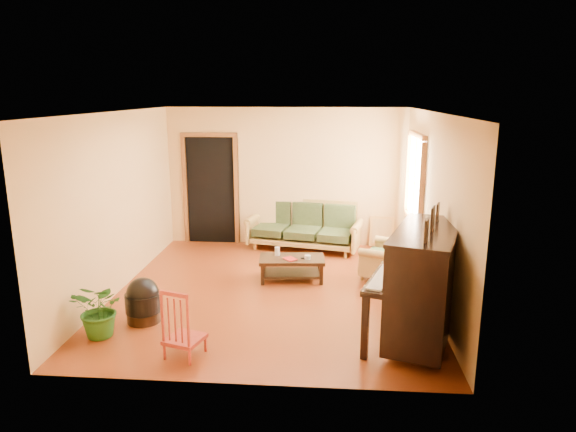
# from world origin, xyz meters

# --- Properties ---
(floor) EXTENTS (5.00, 5.00, 0.00)m
(floor) POSITION_xyz_m (0.00, 0.00, 0.00)
(floor) COLOR #5F230C
(floor) RESTS_ON ground
(doorway) EXTENTS (1.08, 0.16, 2.05)m
(doorway) POSITION_xyz_m (-1.45, 2.48, 1.02)
(doorway) COLOR black
(doorway) RESTS_ON floor
(window) EXTENTS (0.12, 1.36, 1.46)m
(window) POSITION_xyz_m (2.21, 1.30, 1.50)
(window) COLOR white
(window) RESTS_ON right_wall
(sofa) EXTENTS (2.21, 1.29, 0.89)m
(sofa) POSITION_xyz_m (0.36, 2.14, 0.44)
(sofa) COLOR #A47F3C
(sofa) RESTS_ON floor
(coffee_table) EXTENTS (1.04, 0.63, 0.36)m
(coffee_table) POSITION_xyz_m (0.26, 0.50, 0.18)
(coffee_table) COLOR black
(coffee_table) RESTS_ON floor
(armchair) EXTENTS (1.05, 1.07, 0.83)m
(armchair) POSITION_xyz_m (1.73, 0.72, 0.41)
(armchair) COLOR #A47F3C
(armchair) RESTS_ON floor
(piano) EXTENTS (1.34, 1.75, 1.36)m
(piano) POSITION_xyz_m (1.92, -1.41, 0.68)
(piano) COLOR black
(piano) RESTS_ON floor
(footstool) EXTENTS (0.59, 0.59, 0.43)m
(footstool) POSITION_xyz_m (-1.52, -1.14, 0.22)
(footstool) COLOR black
(footstool) RESTS_ON floor
(red_chair) EXTENTS (0.49, 0.51, 0.81)m
(red_chair) POSITION_xyz_m (-0.75, -1.97, 0.40)
(red_chair) COLOR maroon
(red_chair) RESTS_ON floor
(leaning_frame) EXTENTS (0.46, 0.15, 0.61)m
(leaning_frame) POSITION_xyz_m (1.83, 2.41, 0.30)
(leaning_frame) COLOR #C89142
(leaning_frame) RESTS_ON floor
(ceramic_crock) EXTENTS (0.28, 0.28, 0.27)m
(ceramic_crock) POSITION_xyz_m (2.11, 2.20, 0.13)
(ceramic_crock) COLOR #3745A5
(ceramic_crock) RESTS_ON floor
(potted_plant) EXTENTS (0.75, 0.69, 0.70)m
(potted_plant) POSITION_xyz_m (-1.87, -1.60, 0.35)
(potted_plant) COLOR #215618
(potted_plant) RESTS_ON floor
(book) EXTENTS (0.25, 0.26, 0.02)m
(book) POSITION_xyz_m (0.18, 0.35, 0.37)
(book) COLOR maroon
(book) RESTS_ON coffee_table
(candle) EXTENTS (0.10, 0.10, 0.13)m
(candle) POSITION_xyz_m (0.02, 0.59, 0.43)
(candle) COLOR silver
(candle) RESTS_ON coffee_table
(glass_jar) EXTENTS (0.10, 0.10, 0.06)m
(glass_jar) POSITION_xyz_m (0.51, 0.45, 0.40)
(glass_jar) COLOR silver
(glass_jar) RESTS_ON coffee_table
(remote) EXTENTS (0.15, 0.07, 0.01)m
(remote) POSITION_xyz_m (0.47, 0.48, 0.37)
(remote) COLOR black
(remote) RESTS_ON coffee_table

